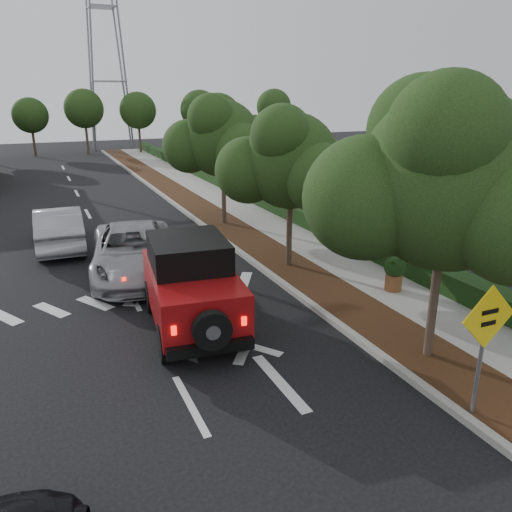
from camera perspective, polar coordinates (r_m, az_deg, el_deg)
ground at (r=10.47m, az=-7.52°, el=-16.50°), size 120.00×120.00×0.00m
curb at (r=22.23m, az=-5.15°, el=2.86°), size 0.20×70.00×0.15m
planting_strip at (r=22.57m, az=-2.75°, el=3.11°), size 1.80×70.00×0.12m
sidewalk at (r=23.30m, az=1.61°, el=3.61°), size 2.00×70.00×0.12m
hedge at (r=23.84m, az=4.67°, el=4.73°), size 0.80×70.00×0.80m
transmission_tower at (r=57.23m, az=-15.90°, el=11.59°), size 7.00×4.00×28.00m
street_tree_near at (r=12.58m, az=18.92°, el=-11.01°), size 3.80×3.80×5.92m
street_tree_mid at (r=17.80m, az=3.73°, el=-1.30°), size 3.20×3.20×5.32m
street_tree_far at (r=23.49m, az=-3.64°, el=3.54°), size 3.40×3.40×5.62m
red_jeep at (r=13.11m, az=-7.53°, el=-3.06°), size 2.53×4.81×2.39m
silver_suv_ahead at (r=17.30m, az=-13.72°, el=0.53°), size 3.66×6.33×1.66m
silver_sedan_oncoming at (r=21.32m, az=-21.60°, el=3.04°), size 1.89×5.03×1.64m
speed_hump_sign at (r=9.98m, az=24.73°, el=-8.03°), size 1.22×0.11×2.60m
terracotta_planter at (r=15.80m, az=15.55°, el=-1.58°), size 0.65×0.65×1.13m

